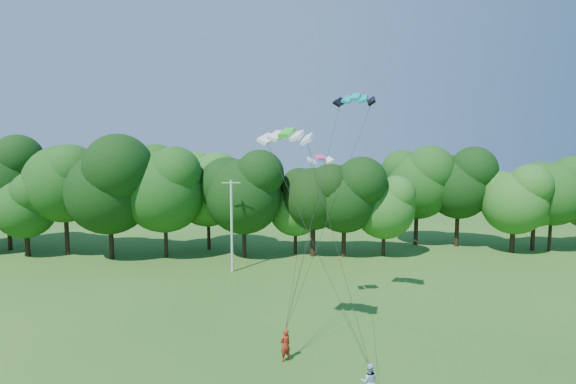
{
  "coord_description": "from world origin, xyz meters",
  "views": [
    {
      "loc": [
        -1.13,
        -14.82,
        12.47
      ],
      "look_at": [
        0.55,
        13.0,
        9.45
      ],
      "focal_mm": 28.0,
      "sensor_mm": 36.0,
      "label": 1
    }
  ],
  "objects": [
    {
      "name": "kite_teal",
      "position": [
        5.32,
        15.8,
        15.62
      ],
      "size": [
        2.97,
        2.17,
        0.63
      ],
      "rotation": [
        0.0,
        0.0,
        -0.41
      ],
      "color": "#05A9A5",
      "rests_on": "ground"
    },
    {
      "name": "kite_flyer_left",
      "position": [
        0.2,
        9.8,
        0.95
      ],
      "size": [
        0.83,
        0.76,
        1.9
      ],
      "primitive_type": "imported",
      "rotation": [
        0.0,
        0.0,
        3.71
      ],
      "color": "#B02916",
      "rests_on": "ground"
    },
    {
      "name": "tree_back_east",
      "position": [
        30.61,
        34.96,
        6.18
      ],
      "size": [
        6.81,
        6.81,
        9.9
      ],
      "color": "black",
      "rests_on": "ground"
    },
    {
      "name": "utility_pole",
      "position": [
        -3.99,
        28.16,
        4.59
      ],
      "size": [
        1.79,
        0.22,
        8.96
      ],
      "rotation": [
        0.0,
        0.0,
        -0.04
      ],
      "color": "silver",
      "rests_on": "ground"
    },
    {
      "name": "kite_green",
      "position": [
        0.35,
        10.76,
        13.09
      ],
      "size": [
        3.33,
        2.42,
        0.6
      ],
      "rotation": [
        0.0,
        0.0,
        -0.39
      ],
      "color": "#24D920",
      "rests_on": "ground"
    },
    {
      "name": "tree_back_center",
      "position": [
        4.57,
        33.79,
        6.86
      ],
      "size": [
        7.55,
        7.55,
        10.98
      ],
      "color": "black",
      "rests_on": "ground"
    },
    {
      "name": "kite_pink",
      "position": [
        3.01,
        16.47,
        11.5
      ],
      "size": [
        1.92,
        1.17,
        0.37
      ],
      "rotation": [
        0.0,
        0.0,
        0.18
      ],
      "color": "#FA4589",
      "rests_on": "ground"
    },
    {
      "name": "kite_flyer_right",
      "position": [
        4.09,
        5.69,
        0.9
      ],
      "size": [
        0.97,
        0.81,
        1.81
      ],
      "primitive_type": "imported",
      "rotation": [
        0.0,
        0.0,
        2.99
      ],
      "color": "#B2D1F7",
      "rests_on": "ground"
    }
  ]
}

